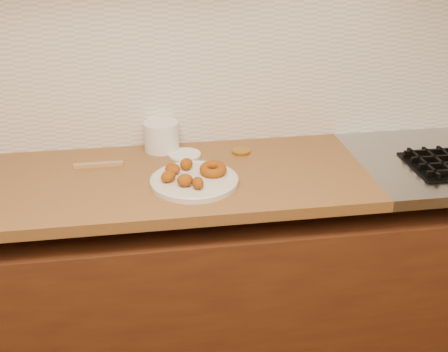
# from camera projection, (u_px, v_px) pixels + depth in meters

# --- Properties ---
(wall_back) EXTENTS (4.00, 0.02, 2.70)m
(wall_back) POSITION_uv_depth(u_px,v_px,m) (213.00, 27.00, 2.09)
(wall_back) COLOR #B3A48B
(wall_back) RESTS_ON ground
(base_cabinet) EXTENTS (3.60, 0.60, 0.77)m
(base_cabinet) POSITION_uv_depth(u_px,v_px,m) (226.00, 287.00, 2.24)
(base_cabinet) COLOR #522812
(base_cabinet) RESTS_ON floor
(butcher_block) EXTENTS (2.30, 0.62, 0.04)m
(butcher_block) POSITION_uv_depth(u_px,v_px,m) (40.00, 189.00, 1.93)
(butcher_block) COLOR brown
(butcher_block) RESTS_ON base_cabinet
(backsplash) EXTENTS (3.60, 0.02, 0.60)m
(backsplash) POSITION_uv_depth(u_px,v_px,m) (214.00, 67.00, 2.15)
(backsplash) COLOR silver
(backsplash) RESTS_ON wall_back
(donut_plate) EXTENTS (0.30, 0.30, 0.02)m
(donut_plate) POSITION_uv_depth(u_px,v_px,m) (194.00, 181.00, 1.92)
(donut_plate) COLOR beige
(donut_plate) RESTS_ON butcher_block
(ring_donut) EXTENTS (0.10, 0.11, 0.04)m
(ring_donut) POSITION_uv_depth(u_px,v_px,m) (213.00, 169.00, 1.95)
(ring_donut) COLOR #965006
(ring_donut) RESTS_ON donut_plate
(fried_dough_chunks) EXTENTS (0.15, 0.21, 0.04)m
(fried_dough_chunks) POSITION_uv_depth(u_px,v_px,m) (181.00, 174.00, 1.91)
(fried_dough_chunks) COLOR #965006
(fried_dough_chunks) RESTS_ON donut_plate
(plastic_tub) EXTENTS (0.16, 0.16, 0.11)m
(plastic_tub) POSITION_uv_depth(u_px,v_px,m) (162.00, 136.00, 2.17)
(plastic_tub) COLOR silver
(plastic_tub) RESTS_ON butcher_block
(tub_lid) EXTENTS (0.15, 0.15, 0.01)m
(tub_lid) POSITION_uv_depth(u_px,v_px,m) (185.00, 154.00, 2.14)
(tub_lid) COLOR white
(tub_lid) RESTS_ON butcher_block
(brass_jar_lid) EXTENTS (0.09, 0.09, 0.01)m
(brass_jar_lid) POSITION_uv_depth(u_px,v_px,m) (241.00, 151.00, 2.16)
(brass_jar_lid) COLOR #BD8A2E
(brass_jar_lid) RESTS_ON butcher_block
(wooden_utensil) EXTENTS (0.18, 0.02, 0.01)m
(wooden_utensil) POSITION_uv_depth(u_px,v_px,m) (98.00, 165.00, 2.05)
(wooden_utensil) COLOR #A0784B
(wooden_utensil) RESTS_ON butcher_block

